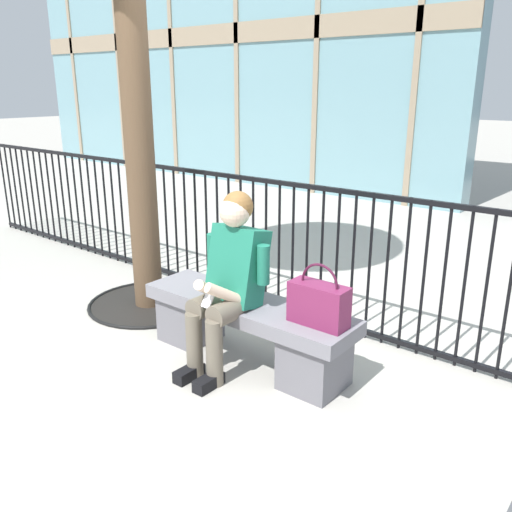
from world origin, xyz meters
name	(u,v)px	position (x,y,z in m)	size (l,w,h in m)	color
ground_plane	(247,360)	(0.00, 0.00, 0.00)	(60.00, 60.00, 0.00)	#B2ADA3
stone_bench	(247,325)	(0.00, 0.00, 0.27)	(1.60, 0.44, 0.45)	slate
seated_person_with_phone	(229,277)	(-0.05, -0.13, 0.65)	(0.52, 0.66, 1.21)	#6B6051
handbag_on_bench	(319,303)	(0.58, -0.01, 0.59)	(0.37, 0.16, 0.40)	#7A234C
plaza_railing	(314,255)	(0.00, 0.84, 0.57)	(9.87, 0.04, 1.14)	black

